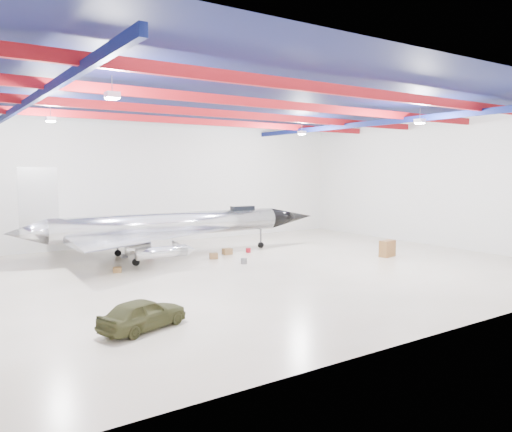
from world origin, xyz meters
TOP-DOWN VIEW (x-y plane):
  - floor at (0.00, 0.00)m, footprint 40.00×40.00m
  - wall_back at (0.00, 15.00)m, footprint 40.00×0.00m
  - wall_right at (20.00, 0.00)m, footprint 0.00×30.00m
  - ceiling at (0.00, 0.00)m, footprint 40.00×40.00m
  - ceiling_structure at (0.00, 0.00)m, footprint 39.50×29.50m
  - jet_aircraft at (-1.35, 7.55)m, footprint 24.73×14.72m
  - jeep at (-9.57, -7.88)m, footprint 4.17×2.77m
  - desk at (12.21, -1.64)m, footprint 1.46×0.93m
  - crate_ply at (-6.73, 3.96)m, footprint 0.63×0.57m
  - toolbox_red at (-2.85, 8.22)m, footprint 0.56×0.50m
  - engine_drum at (1.63, 1.99)m, footprint 0.54×0.54m
  - parts_bin at (2.62, 5.95)m, footprint 0.72×0.59m
  - crate_small at (-4.55, 8.90)m, footprint 0.42×0.34m
  - tool_chest at (4.48, 5.81)m, footprint 0.42×0.42m
  - oil_barrel at (0.82, 4.88)m, footprint 0.75×0.68m

SIDE VIEW (x-z plane):
  - floor at x=0.00m, z-range 0.00..0.00m
  - crate_small at x=-4.55m, z-range 0.00..0.29m
  - toolbox_red at x=-2.85m, z-range 0.00..0.33m
  - crate_ply at x=-6.73m, z-range 0.00..0.36m
  - tool_chest at x=4.48m, z-range 0.00..0.36m
  - engine_drum at x=1.63m, z-range 0.00..0.40m
  - oil_barrel at x=0.82m, z-range 0.00..0.43m
  - parts_bin at x=2.62m, z-range 0.00..0.48m
  - desk at x=12.21m, z-range 0.00..1.24m
  - jeep at x=-9.57m, z-range 0.00..1.32m
  - jet_aircraft at x=-1.35m, z-range -1.16..5.58m
  - wall_back at x=0.00m, z-range -14.50..25.50m
  - wall_right at x=20.00m, z-range -9.50..20.50m
  - ceiling_structure at x=0.00m, z-range 9.79..10.86m
  - ceiling at x=0.00m, z-range 11.00..11.00m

